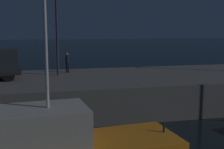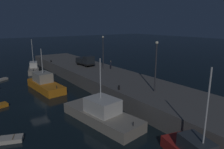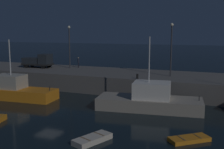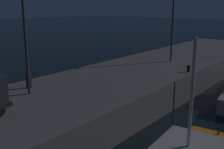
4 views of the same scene
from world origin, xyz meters
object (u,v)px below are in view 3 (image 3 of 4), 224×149
at_px(dinghy_orange_near, 92,139).
at_px(rowboat_white_mid, 189,139).
at_px(fishing_boat_white, 16,90).
at_px(bollard_central, 137,76).
at_px(lamp_post_west, 69,43).
at_px(dockworker, 78,62).
at_px(utility_truck, 39,61).
at_px(lamp_post_east, 171,45).
at_px(fishing_boat_orange, 150,100).

bearing_deg(dinghy_orange_near, rowboat_white_mid, 23.42).
xyz_separation_m(fishing_boat_white, bollard_central, (14.13, 6.46, 1.69)).
height_order(dinghy_orange_near, lamp_post_west, lamp_post_west).
distance_m(fishing_boat_white, dockworker, 14.05).
xyz_separation_m(fishing_boat_white, rowboat_white_mid, (22.23, -6.02, -0.93)).
relative_size(dinghy_orange_near, dockworker, 2.03).
relative_size(utility_truck, bollard_central, 8.23).
height_order(fishing_boat_white, lamp_post_west, lamp_post_west).
height_order(fishing_boat_white, rowboat_white_mid, fishing_boat_white).
xyz_separation_m(rowboat_white_mid, lamp_post_east, (-4.55, 16.16, 6.51)).
relative_size(fishing_boat_orange, lamp_post_east, 1.65).
distance_m(dockworker, bollard_central, 14.64).
bearing_deg(lamp_post_east, bollard_central, -133.95).
bearing_deg(dinghy_orange_near, lamp_post_east, 82.94).
relative_size(lamp_post_west, lamp_post_east, 0.97).
distance_m(lamp_post_east, bollard_central, 6.43).
bearing_deg(bollard_central, lamp_post_west, 156.09).
xyz_separation_m(dinghy_orange_near, bollard_central, (-1.18, 15.47, 2.57)).
relative_size(dinghy_orange_near, lamp_post_east, 0.49).
distance_m(dinghy_orange_near, dockworker, 26.86).
xyz_separation_m(rowboat_white_mid, dockworker, (-20.77, 19.79, 3.28)).
bearing_deg(bollard_central, fishing_boat_white, -155.45).
distance_m(lamp_post_east, utility_truck, 22.54).
bearing_deg(utility_truck, lamp_post_east, -2.28).
distance_m(dinghy_orange_near, utility_truck, 28.48).
height_order(fishing_boat_white, dockworker, fishing_boat_white).
bearing_deg(utility_truck, dinghy_orange_near, -45.14).
bearing_deg(dockworker, bollard_central, -30.02).
xyz_separation_m(lamp_post_west, dockworker, (0.89, 1.31, -3.14)).
height_order(fishing_boat_white, utility_truck, fishing_boat_white).
xyz_separation_m(fishing_boat_orange, dockworker, (-15.64, 12.23, 2.37)).
distance_m(utility_truck, bollard_central, 19.33).
relative_size(dinghy_orange_near, rowboat_white_mid, 1.06).
height_order(lamp_post_west, utility_truck, lamp_post_west).
bearing_deg(fishing_boat_orange, lamp_post_west, 146.55).
bearing_deg(bollard_central, dockworker, 149.98).
bearing_deg(dinghy_orange_near, fishing_boat_white, 149.50).
bearing_deg(fishing_boat_white, utility_truck, 112.81).
bearing_deg(rowboat_white_mid, dockworker, 136.38).
xyz_separation_m(fishing_boat_white, utility_truck, (-4.64, 11.02, 2.53)).
height_order(fishing_boat_orange, rowboat_white_mid, fishing_boat_orange).
bearing_deg(lamp_post_east, lamp_post_west, 172.25).
bearing_deg(fishing_boat_white, dinghy_orange_near, -30.50).
bearing_deg(bollard_central, fishing_boat_orange, -58.81).
bearing_deg(fishing_boat_orange, dinghy_orange_near, -99.65).
bearing_deg(lamp_post_west, fishing_boat_white, -92.62).
bearing_deg(dockworker, fishing_boat_orange, -38.03).
relative_size(dinghy_orange_near, utility_truck, 0.66).
distance_m(dinghy_orange_near, bollard_central, 15.73).
bearing_deg(lamp_post_west, lamp_post_east, -7.75).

